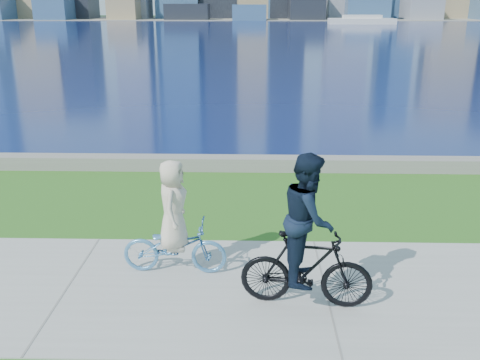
% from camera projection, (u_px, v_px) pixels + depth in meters
% --- Properties ---
extents(ground, '(320.00, 320.00, 0.00)m').
position_uv_depth(ground, '(68.00, 288.00, 8.32)').
color(ground, '#265C18').
rests_on(ground, ground).
extents(concrete_path, '(80.00, 3.50, 0.02)m').
position_uv_depth(concrete_path, '(68.00, 287.00, 8.32)').
color(concrete_path, '#9E9F9A').
rests_on(concrete_path, ground).
extents(seawall, '(90.00, 0.50, 0.35)m').
position_uv_depth(seawall, '(145.00, 163.00, 14.14)').
color(seawall, slate).
rests_on(seawall, ground).
extents(bay_water, '(320.00, 131.00, 0.01)m').
position_uv_depth(bay_water, '(235.00, 32.00, 76.53)').
color(bay_water, '#0B194B').
rests_on(bay_water, ground).
extents(far_shore, '(320.00, 30.00, 0.12)m').
position_uv_depth(far_shore, '(243.00, 18.00, 131.47)').
color(far_shore, gray).
rests_on(far_shore, ground).
extents(ferry_far, '(12.42, 3.55, 1.69)m').
position_uv_depth(ferry_far, '(362.00, 20.00, 100.59)').
color(ferry_far, silver).
rests_on(ferry_far, ground).
extents(cyclist_woman, '(0.64, 1.71, 1.90)m').
position_uv_depth(cyclist_woman, '(174.00, 232.00, 8.57)').
color(cyclist_woman, '#5293C9').
rests_on(cyclist_woman, ground).
extents(cyclist_man, '(0.80, 1.95, 2.30)m').
position_uv_depth(cyclist_man, '(307.00, 244.00, 7.53)').
color(cyclist_man, black).
rests_on(cyclist_man, ground).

